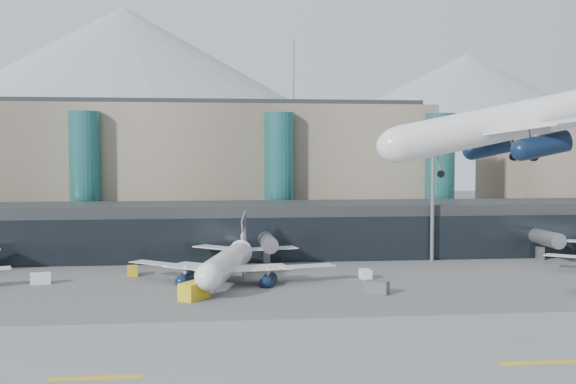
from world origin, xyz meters
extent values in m
plane|color=#515154|center=(0.00, 0.00, 0.00)|extent=(900.00, 900.00, 0.00)
cube|color=slate|center=(0.00, -15.00, 0.02)|extent=(400.00, 40.00, 0.04)
cube|color=gold|center=(-20.00, -15.00, 0.05)|extent=(8.00, 1.00, 0.02)
cube|color=gold|center=(20.00, -15.00, 0.05)|extent=(8.00, 1.00, 0.02)
cube|color=black|center=(0.00, 58.00, 5.00)|extent=(170.00, 18.00, 10.00)
cube|color=black|center=(0.00, 49.10, 4.00)|extent=(170.00, 0.40, 8.00)
cylinder|color=slate|center=(0.00, 47.00, 4.20)|extent=(2.80, 14.00, 2.80)
cube|color=slate|center=(0.00, 47.00, 1.20)|extent=(1.20, 1.20, 2.40)
cylinder|color=slate|center=(50.00, 47.00, 4.20)|extent=(2.80, 14.00, 2.80)
cube|color=slate|center=(50.00, 47.00, 1.20)|extent=(1.20, 1.20, 2.40)
cube|color=gray|center=(-25.00, 90.00, 15.00)|extent=(130.00, 30.00, 30.00)
cube|color=black|center=(-25.00, 90.00, 30.50)|extent=(123.50, 28.00, 1.00)
cylinder|color=#226160|center=(-35.00, 74.00, 14.00)|extent=(6.40, 6.40, 28.00)
cylinder|color=#226160|center=(5.00, 74.00, 14.00)|extent=(6.40, 6.40, 28.00)
cylinder|color=#226160|center=(40.00, 74.00, 14.00)|extent=(6.40, 6.40, 28.00)
cylinder|color=slate|center=(10.00, 90.00, 38.00)|extent=(0.40, 0.40, 16.00)
cone|color=gray|center=(-60.00, 380.00, 55.00)|extent=(400.00, 400.00, 110.00)
cone|color=gray|center=(160.00, 380.00, 42.50)|extent=(340.00, 340.00, 85.00)
cylinder|color=slate|center=(30.00, 48.00, 12.50)|extent=(0.70, 0.70, 25.00)
cube|color=slate|center=(30.00, 48.00, 25.30)|extent=(3.00, 1.20, 0.60)
cylinder|color=silver|center=(20.40, -10.01, 23.79)|extent=(21.71, 3.80, 3.59)
ellipsoid|color=silver|center=(9.56, -10.11, 23.79)|extent=(5.06, 3.64, 3.59)
cylinder|color=black|center=(20.77, -15.89, 21.36)|extent=(4.35, 2.02, 1.98)
cube|color=silver|center=(21.87, -2.25, 23.19)|extent=(11.20, 16.28, 0.18)
cylinder|color=black|center=(20.65, -4.12, 21.36)|extent=(4.35, 2.02, 1.98)
cylinder|color=slate|center=(12.81, -10.08, 21.45)|extent=(0.15, 0.15, 2.87)
cylinder|color=black|center=(12.81, -10.08, 20.19)|extent=(0.64, 0.23, 0.64)
cylinder|color=black|center=(21.35, -12.15, 20.19)|extent=(0.82, 0.33, 0.82)
cylinder|color=black|center=(21.31, -7.84, 20.19)|extent=(0.82, 0.33, 0.82)
cylinder|color=silver|center=(-7.03, 31.00, 4.24)|extent=(9.01, 23.21, 3.80)
ellipsoid|color=silver|center=(-9.69, 19.83, 4.24)|extent=(4.93, 6.06, 3.80)
cone|color=silver|center=(-3.62, 45.36, 4.43)|extent=(5.22, 7.26, 3.80)
cube|color=silver|center=(1.32, 30.70, 3.61)|extent=(17.18, 8.77, 0.19)
cylinder|color=black|center=(-0.90, 29.88, 1.67)|extent=(3.10, 4.95, 2.09)
cube|color=silver|center=(0.85, 44.30, 4.62)|extent=(9.08, 5.33, 0.15)
cube|color=silver|center=(-14.63, 34.49, 3.61)|extent=(16.32, 14.55, 0.19)
cylinder|color=black|center=(-13.02, 32.76, 1.67)|extent=(3.10, 4.95, 2.09)
cube|color=silver|center=(-8.09, 46.42, 4.62)|extent=(8.57, 8.10, 0.15)
cube|color=slate|center=(-3.54, 45.68, 7.47)|extent=(1.54, 5.58, 6.70)
cube|color=silver|center=(-3.77, 44.72, 6.33)|extent=(1.14, 3.76, 3.66)
cylinder|color=slate|center=(-8.89, 23.18, 1.77)|extent=(0.15, 0.15, 3.04)
cylinder|color=black|center=(-8.89, 23.18, 0.43)|extent=(0.39, 0.71, 0.68)
cylinder|color=black|center=(-4.58, 31.43, 0.43)|extent=(0.53, 0.92, 0.87)
cylinder|color=black|center=(-9.03, 32.49, 0.43)|extent=(0.53, 0.92, 0.87)
cube|color=silver|center=(-34.97, 32.18, 0.81)|extent=(3.20, 2.30, 1.62)
cube|color=gold|center=(-22.12, 38.13, 0.75)|extent=(1.87, 2.76, 1.51)
cube|color=#4B4B50|center=(12.84, 19.02, 0.89)|extent=(3.61, 3.08, 1.77)
cube|color=silver|center=(13.95, 31.02, 0.72)|extent=(1.66, 2.60, 1.44)
cube|color=gold|center=(-12.17, 18.00, 1.16)|extent=(4.25, 4.71, 2.32)
camera|label=1|loc=(-10.60, -77.38, 19.22)|focal=45.00mm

